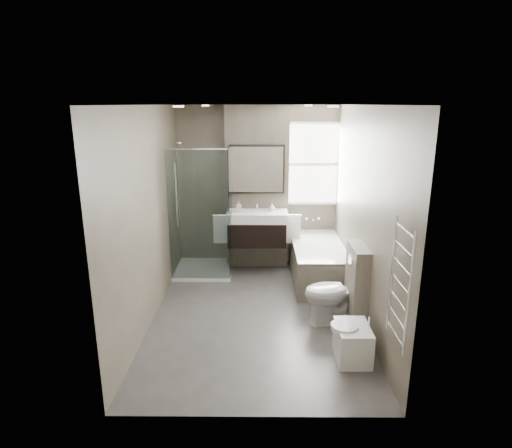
{
  "coord_description": "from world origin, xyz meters",
  "views": [
    {
      "loc": [
        0.03,
        -5.01,
        2.61
      ],
      "look_at": [
        -0.01,
        0.15,
        1.16
      ],
      "focal_mm": 30.0,
      "sensor_mm": 36.0,
      "label": 1
    }
  ],
  "objects_px": {
    "toilet": "(335,293)",
    "vanity": "(257,228)",
    "bidet": "(352,342)",
    "bathtub": "(318,260)"
  },
  "relations": [
    {
      "from": "toilet",
      "to": "vanity",
      "type": "bearing_deg",
      "value": -158.51
    },
    {
      "from": "toilet",
      "to": "bidet",
      "type": "height_order",
      "value": "toilet"
    },
    {
      "from": "vanity",
      "to": "bathtub",
      "type": "relative_size",
      "value": 0.59
    },
    {
      "from": "vanity",
      "to": "bidet",
      "type": "bearing_deg",
      "value": -67.39
    },
    {
      "from": "toilet",
      "to": "bidet",
      "type": "bearing_deg",
      "value": -6.18
    },
    {
      "from": "bathtub",
      "to": "toilet",
      "type": "xyz_separation_m",
      "value": [
        0.05,
        -1.3,
        0.07
      ]
    },
    {
      "from": "bathtub",
      "to": "vanity",
      "type": "bearing_deg",
      "value": 160.63
    },
    {
      "from": "bathtub",
      "to": "toilet",
      "type": "bearing_deg",
      "value": -88.02
    },
    {
      "from": "toilet",
      "to": "bidet",
      "type": "relative_size",
      "value": 1.57
    },
    {
      "from": "vanity",
      "to": "toilet",
      "type": "xyz_separation_m",
      "value": [
        0.97,
        -1.63,
        -0.35
      ]
    }
  ]
}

